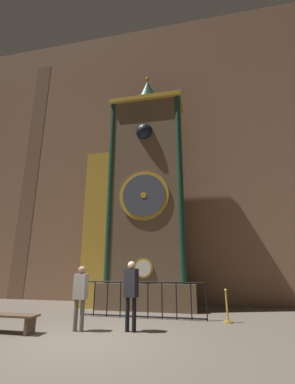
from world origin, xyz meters
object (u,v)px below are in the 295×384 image
(clock_tower, at_px, (140,198))
(stanchion_post, at_px, (227,312))
(visitor_near, at_px, (80,291))
(visitor_far, at_px, (131,288))
(visitor_bench, at_px, (10,319))

(clock_tower, height_order, stanchion_post, clock_tower)
(visitor_near, distance_m, visitor_far, 1.36)
(clock_tower, distance_m, visitor_near, 5.25)
(clock_tower, height_order, visitor_far, clock_tower)
(stanchion_post, relative_size, visitor_bench, 0.65)
(stanchion_post, xyz_separation_m, visitor_bench, (-5.50, -2.39, 0.02))
(stanchion_post, distance_m, visitor_bench, 6.00)
(clock_tower, xyz_separation_m, visitor_near, (-0.68, -3.84, -3.52))
(stanchion_post, bearing_deg, visitor_bench, -156.52)
(visitor_near, xyz_separation_m, visitor_bench, (-1.62, -0.53, -0.65))
(visitor_near, bearing_deg, visitor_far, 11.96)
(visitor_near, xyz_separation_m, stanchion_post, (3.88, 1.87, -0.67))
(visitor_near, relative_size, visitor_bench, 1.11)
(visitor_near, bearing_deg, clock_tower, 82.19)
(visitor_bench, bearing_deg, visitor_near, 17.96)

